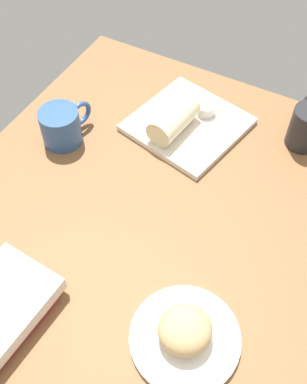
% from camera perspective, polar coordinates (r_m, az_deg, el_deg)
% --- Properties ---
extents(dining_table, '(1.10, 0.90, 0.04)m').
position_cam_1_polar(dining_table, '(0.99, -1.40, -5.61)').
color(dining_table, brown).
rests_on(dining_table, ground).
extents(round_plate, '(0.20, 0.20, 0.01)m').
position_cam_1_polar(round_plate, '(0.87, 3.89, -17.51)').
color(round_plate, white).
rests_on(round_plate, dining_table).
extents(scone_pastry, '(0.13, 0.13, 0.06)m').
position_cam_1_polar(scone_pastry, '(0.83, 3.87, -16.52)').
color(scone_pastry, tan).
rests_on(scone_pastry, round_plate).
extents(square_plate, '(0.30, 0.30, 0.02)m').
position_cam_1_polar(square_plate, '(1.16, 4.22, 8.30)').
color(square_plate, silver).
rests_on(square_plate, dining_table).
extents(sauce_cup, '(0.05, 0.05, 0.03)m').
position_cam_1_polar(sauce_cup, '(1.18, 6.48, 10.16)').
color(sauce_cup, silver).
rests_on(sauce_cup, square_plate).
extents(breakfast_wrap, '(0.14, 0.08, 0.07)m').
position_cam_1_polar(breakfast_wrap, '(1.11, 2.51, 8.91)').
color(breakfast_wrap, beige).
rests_on(breakfast_wrap, square_plate).
extents(coffee_mug, '(0.13, 0.08, 0.10)m').
position_cam_1_polar(coffee_mug, '(1.15, 18.29, 7.75)').
color(coffee_mug, '#262628').
rests_on(coffee_mug, dining_table).
extents(second_mug, '(0.14, 0.09, 0.09)m').
position_cam_1_polar(second_mug, '(1.13, -11.22, 8.02)').
color(second_mug, '#2D518C').
rests_on(second_mug, dining_table).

